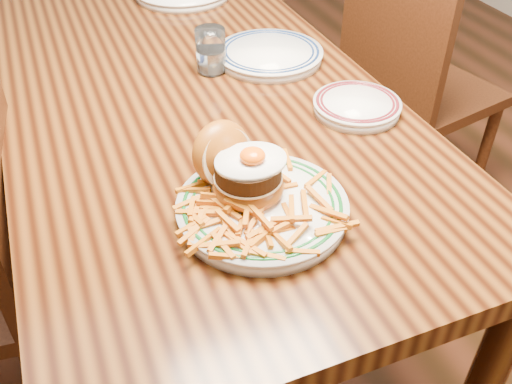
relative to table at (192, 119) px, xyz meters
name	(u,v)px	position (x,y,z in m)	size (l,w,h in m)	color
floor	(207,297)	(0.00, 0.00, -0.66)	(6.00, 6.00, 0.00)	black
table	(192,119)	(0.00, 0.00, 0.00)	(0.85, 1.60, 0.75)	black
chair_right	(410,84)	(0.81, 0.22, -0.17)	(0.50, 0.50, 0.91)	#421F0D
main_plate	(255,193)	(-0.02, -0.47, 0.13)	(0.29, 0.31, 0.14)	silver
side_plate	(357,105)	(0.31, -0.25, 0.10)	(0.19, 0.19, 0.03)	silver
rear_plate	(269,54)	(0.23, 0.06, 0.10)	(0.27, 0.27, 0.03)	silver
water_glass	(211,53)	(0.07, 0.06, 0.14)	(0.07, 0.07, 0.11)	white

